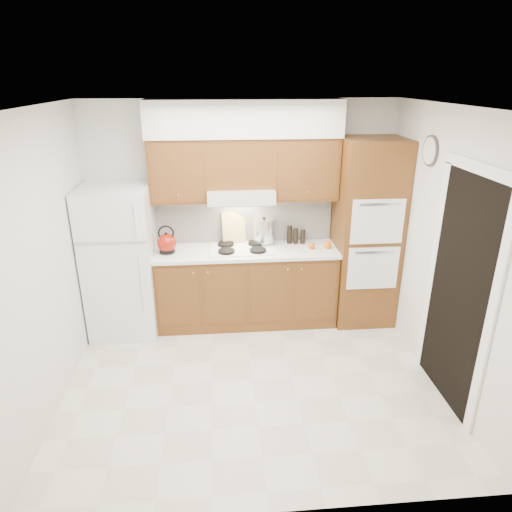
{
  "coord_description": "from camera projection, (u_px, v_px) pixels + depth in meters",
  "views": [
    {
      "loc": [
        -0.29,
        -3.77,
        2.83
      ],
      "look_at": [
        0.08,
        0.45,
        1.15
      ],
      "focal_mm": 32.0,
      "sensor_mm": 36.0,
      "label": 1
    }
  ],
  "objects": [
    {
      "name": "wall_clock",
      "position": [
        430.0,
        151.0,
        4.42
      ],
      "size": [
        0.02,
        0.3,
        0.3
      ],
      "primitive_type": "cylinder",
      "rotation": [
        0.0,
        1.57,
        0.0
      ],
      "color": "#3F3833",
      "rests_on": "wall_right"
    },
    {
      "name": "floor",
      "position": [
        252.0,
        379.0,
        4.56
      ],
      "size": [
        3.6,
        3.6,
        0.0
      ],
      "primitive_type": "plane",
      "color": "beige",
      "rests_on": "ground"
    },
    {
      "name": "stock_pot",
      "position": [
        264.0,
        231.0,
        5.45
      ],
      "size": [
        0.29,
        0.29,
        0.27
      ],
      "primitive_type": "cylinder",
      "rotation": [
        0.0,
        0.0,
        -0.12
      ],
      "color": "silver",
      "rests_on": "cooktop"
    },
    {
      "name": "condiment_b",
      "position": [
        296.0,
        236.0,
        5.47
      ],
      "size": [
        0.07,
        0.07,
        0.19
      ],
      "primitive_type": "cylinder",
      "rotation": [
        0.0,
        0.0,
        -0.15
      ],
      "color": "black",
      "rests_on": "countertop"
    },
    {
      "name": "range_hood",
      "position": [
        241.0,
        195.0,
        5.15
      ],
      "size": [
        0.75,
        0.45,
        0.15
      ],
      "primitive_type": "cube",
      "color": "silver",
      "rests_on": "wall_back"
    },
    {
      "name": "condiment_a",
      "position": [
        290.0,
        235.0,
        5.48
      ],
      "size": [
        0.06,
        0.06,
        0.22
      ],
      "primitive_type": "cylinder",
      "rotation": [
        0.0,
        0.0,
        -0.0
      ],
      "color": "black",
      "rests_on": "countertop"
    },
    {
      "name": "countertop",
      "position": [
        246.0,
        251.0,
        5.32
      ],
      "size": [
        2.13,
        0.62,
        0.04
      ],
      "primitive_type": "cube",
      "color": "white",
      "rests_on": "base_cabinets"
    },
    {
      "name": "orange_far",
      "position": [
        312.0,
        246.0,
        5.33
      ],
      "size": [
        0.08,
        0.08,
        0.08
      ],
      "primitive_type": "sphere",
      "rotation": [
        0.0,
        0.0,
        -0.0
      ],
      "color": "#D5690B",
      "rests_on": "countertop"
    },
    {
      "name": "soffit",
      "position": [
        244.0,
        118.0,
        4.9
      ],
      "size": [
        2.13,
        0.36,
        0.4
      ],
      "primitive_type": "cube",
      "color": "silver",
      "rests_on": "wall_back"
    },
    {
      "name": "wall_back",
      "position": [
        242.0,
        212.0,
        5.47
      ],
      "size": [
        3.6,
        0.02,
        2.6
      ],
      "primitive_type": "cube",
      "color": "silver",
      "rests_on": "floor"
    },
    {
      "name": "upper_cab_right",
      "position": [
        305.0,
        168.0,
        5.17
      ],
      "size": [
        0.73,
        0.33,
        0.7
      ],
      "primitive_type": "cube",
      "color": "brown",
      "rests_on": "wall_back"
    },
    {
      "name": "backsplash",
      "position": [
        244.0,
        219.0,
        5.48
      ],
      "size": [
        2.11,
        0.03,
        0.56
      ],
      "primitive_type": "cube",
      "color": "white",
      "rests_on": "countertop"
    },
    {
      "name": "upper_cab_left",
      "position": [
        178.0,
        170.0,
        5.05
      ],
      "size": [
        0.63,
        0.33,
        0.7
      ],
      "primitive_type": "cube",
      "color": "brown",
      "rests_on": "wall_back"
    },
    {
      "name": "base_cabinets",
      "position": [
        246.0,
        287.0,
        5.5
      ],
      "size": [
        2.11,
        0.6,
        0.9
      ],
      "primitive_type": "cube",
      "color": "brown",
      "rests_on": "floor"
    },
    {
      "name": "cooktop",
      "position": [
        242.0,
        249.0,
        5.33
      ],
      "size": [
        0.74,
        0.5,
        0.01
      ],
      "primitive_type": "cube",
      "color": "white",
      "rests_on": "countertop"
    },
    {
      "name": "upper_cab_over_hood",
      "position": [
        240.0,
        163.0,
        5.08
      ],
      "size": [
        0.75,
        0.33,
        0.55
      ],
      "primitive_type": "cube",
      "color": "brown",
      "rests_on": "range_hood"
    },
    {
      "name": "fridge",
      "position": [
        121.0,
        262.0,
        5.18
      ],
      "size": [
        0.75,
        0.72,
        1.72
      ],
      "primitive_type": "cube",
      "color": "white",
      "rests_on": "floor"
    },
    {
      "name": "orange_near",
      "position": [
        328.0,
        245.0,
        5.34
      ],
      "size": [
        0.11,
        0.11,
        0.09
      ],
      "primitive_type": "sphere",
      "rotation": [
        0.0,
        0.0,
        -0.22
      ],
      "color": "orange",
      "rests_on": "countertop"
    },
    {
      "name": "wall_right",
      "position": [
        445.0,
        253.0,
        4.22
      ],
      "size": [
        0.02,
        3.0,
        2.6
      ],
      "primitive_type": "cube",
      "color": "silver",
      "rests_on": "floor"
    },
    {
      "name": "doorway",
      "position": [
        458.0,
        294.0,
        3.99
      ],
      "size": [
        0.02,
        0.9,
        2.1
      ],
      "primitive_type": "cube",
      "color": "black",
      "rests_on": "floor"
    },
    {
      "name": "cutting_board",
      "position": [
        234.0,
        227.0,
        5.46
      ],
      "size": [
        0.29,
        0.13,
        0.37
      ],
      "primitive_type": "cube",
      "rotation": [
        -0.21,
        0.0,
        0.14
      ],
      "color": "#D2B86C",
      "rests_on": "countertop"
    },
    {
      "name": "condiment_c",
      "position": [
        303.0,
        237.0,
        5.48
      ],
      "size": [
        0.07,
        0.07,
        0.17
      ],
      "primitive_type": "cylinder",
      "rotation": [
        0.0,
        0.0,
        -0.33
      ],
      "color": "black",
      "rests_on": "countertop"
    },
    {
      "name": "ceiling",
      "position": [
        251.0,
        107.0,
        3.6
      ],
      "size": [
        3.6,
        3.6,
        0.0
      ],
      "primitive_type": "plane",
      "color": "white",
      "rests_on": "wall_back"
    },
    {
      "name": "kettle",
      "position": [
        167.0,
        243.0,
        5.17
      ],
      "size": [
        0.28,
        0.28,
        0.22
      ],
      "primitive_type": "sphere",
      "rotation": [
        0.0,
        0.0,
        -0.4
      ],
      "color": "maroon",
      "rests_on": "countertop"
    },
    {
      "name": "wall_left",
      "position": [
        44.0,
        266.0,
        3.93
      ],
      "size": [
        0.02,
        3.0,
        2.6
      ],
      "primitive_type": "cube",
      "color": "silver",
      "rests_on": "floor"
    },
    {
      "name": "oven_cabinet",
      "position": [
        366.0,
        234.0,
        5.36
      ],
      "size": [
        0.7,
        0.65,
        2.2
      ],
      "primitive_type": "cube",
      "color": "brown",
      "rests_on": "floor"
    }
  ]
}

